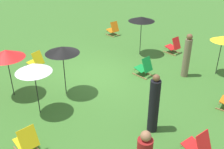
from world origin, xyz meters
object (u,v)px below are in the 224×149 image
at_px(deckchair_4, 27,141).
at_px(deckchair_5, 144,67).
at_px(umbrella_2, 6,54).
at_px(umbrella_1, 142,19).
at_px(deckchair_0, 198,146).
at_px(person_2, 187,56).
at_px(person_3, 154,105).
at_px(deckchair_8, 174,46).
at_px(deckchair_3, 36,62).
at_px(deckchair_6, 113,29).
at_px(umbrella_0, 33,68).
at_px(umbrella_4, 223,39).
at_px(umbrella_3, 62,50).

xyz_separation_m(deckchair_4, deckchair_5, (-5.66, -0.22, 0.00)).
distance_m(deckchair_5, umbrella_2, 5.30).
height_order(deckchair_4, umbrella_2, umbrella_2).
height_order(umbrella_1, umbrella_2, umbrella_1).
distance_m(deckchair_0, deckchair_4, 4.46).
height_order(person_2, person_3, person_3).
height_order(deckchair_0, person_3, person_3).
height_order(deckchair_8, umbrella_2, umbrella_2).
bearing_deg(umbrella_1, deckchair_3, -28.70).
bearing_deg(person_2, umbrella_2, -153.44).
bearing_deg(deckchair_3, umbrella_1, 141.73).
height_order(deckchair_6, umbrella_0, umbrella_0).
height_order(umbrella_1, person_3, person_3).
relative_size(deckchair_3, person_2, 0.46).
distance_m(umbrella_0, umbrella_2, 1.65).
distance_m(deckchair_4, umbrella_4, 8.12).
relative_size(deckchair_0, person_2, 0.46).
relative_size(deckchair_8, umbrella_2, 0.47).
relative_size(umbrella_0, person_3, 0.95).
bearing_deg(person_2, person_3, -103.71).
relative_size(deckchair_0, umbrella_1, 0.45).
xyz_separation_m(deckchair_0, deckchair_8, (-5.77, -3.99, 0.00)).
relative_size(deckchair_3, person_3, 0.44).
xyz_separation_m(deckchair_5, deckchair_8, (-2.92, -0.30, 0.00)).
xyz_separation_m(deckchair_4, person_2, (-6.75, 1.05, 0.52)).
relative_size(deckchair_6, deckchair_8, 1.00).
distance_m(umbrella_2, person_3, 5.23).
xyz_separation_m(deckchair_4, deckchair_8, (-8.58, -0.52, 0.00)).
height_order(umbrella_0, umbrella_4, umbrella_0).
bearing_deg(umbrella_2, deckchair_4, 66.42).
bearing_deg(umbrella_0, umbrella_2, -90.54).
height_order(deckchair_5, person_2, person_2).
height_order(umbrella_1, umbrella_4, umbrella_1).
bearing_deg(deckchair_3, umbrella_3, 70.11).
relative_size(deckchair_0, deckchair_4, 1.01).
bearing_deg(umbrella_4, person_3, 0.11).
distance_m(deckchair_3, umbrella_3, 2.90).
relative_size(deckchair_0, umbrella_2, 0.47).
distance_m(umbrella_4, person_3, 4.87).
relative_size(umbrella_0, umbrella_4, 1.06).
relative_size(deckchair_8, umbrella_3, 0.45).
relative_size(umbrella_1, person_2, 1.02).
relative_size(deckchair_6, person_2, 0.46).
bearing_deg(umbrella_3, person_3, 95.95).
bearing_deg(deckchair_6, umbrella_0, 32.49).
bearing_deg(deckchair_6, umbrella_1, 75.29).
bearing_deg(deckchair_4, deckchair_8, -170.93).
bearing_deg(umbrella_0, umbrella_3, -168.53).
relative_size(deckchair_3, umbrella_2, 0.47).
height_order(deckchair_3, umbrella_2, umbrella_2).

